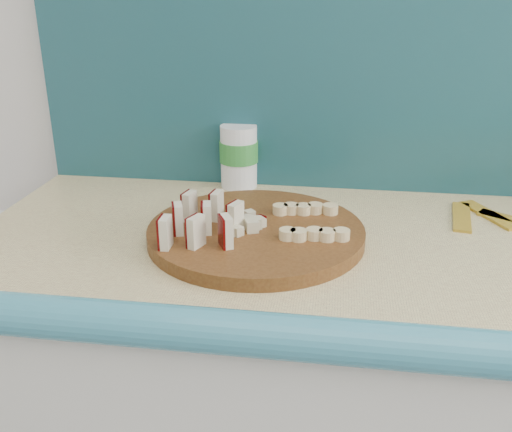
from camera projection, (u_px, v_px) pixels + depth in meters
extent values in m
cylinder|color=#45240E|center=(256.00, 233.00, 0.99)|extent=(0.44, 0.44, 0.02)
cube|color=beige|center=(166.00, 233.00, 0.90)|extent=(0.02, 0.03, 0.05)
cube|color=#490505|center=(161.00, 233.00, 0.90)|extent=(0.01, 0.03, 0.05)
cube|color=beige|center=(179.00, 219.00, 0.95)|extent=(0.02, 0.03, 0.05)
cube|color=#490505|center=(174.00, 219.00, 0.95)|extent=(0.01, 0.03, 0.05)
cube|color=beige|center=(190.00, 206.00, 1.01)|extent=(0.02, 0.03, 0.05)
cube|color=#490505|center=(185.00, 206.00, 1.01)|extent=(0.01, 0.03, 0.05)
cube|color=beige|center=(196.00, 232.00, 0.90)|extent=(0.02, 0.03, 0.05)
cube|color=#490505|center=(191.00, 232.00, 0.90)|extent=(0.01, 0.03, 0.05)
cube|color=beige|center=(207.00, 218.00, 0.96)|extent=(0.02, 0.03, 0.05)
cube|color=#490505|center=(202.00, 218.00, 0.96)|extent=(0.01, 0.03, 0.05)
cube|color=beige|center=(217.00, 206.00, 1.01)|extent=(0.02, 0.03, 0.05)
cube|color=#490505|center=(212.00, 206.00, 1.01)|extent=(0.01, 0.03, 0.05)
cube|color=beige|center=(227.00, 231.00, 0.91)|extent=(0.02, 0.03, 0.05)
cube|color=#490505|center=(221.00, 231.00, 0.91)|extent=(0.01, 0.03, 0.05)
cube|color=beige|center=(236.00, 217.00, 0.96)|extent=(0.02, 0.03, 0.05)
cube|color=#490505|center=(231.00, 218.00, 0.96)|extent=(0.01, 0.03, 0.05)
cube|color=beige|center=(248.00, 222.00, 0.98)|extent=(0.02, 0.02, 0.02)
cube|color=beige|center=(251.00, 220.00, 0.99)|extent=(0.02, 0.02, 0.02)
cube|color=#490505|center=(251.00, 218.00, 1.00)|extent=(0.02, 0.02, 0.02)
cube|color=beige|center=(244.00, 220.00, 0.99)|extent=(0.02, 0.02, 0.02)
cube|color=beige|center=(240.00, 218.00, 1.00)|extent=(0.02, 0.02, 0.02)
cube|color=beige|center=(234.00, 218.00, 1.00)|extent=(0.02, 0.02, 0.02)
cube|color=beige|center=(237.00, 221.00, 0.99)|extent=(0.02, 0.02, 0.02)
cube|color=beige|center=(232.00, 222.00, 0.98)|extent=(0.02, 0.02, 0.02)
cube|color=#490505|center=(229.00, 225.00, 0.97)|extent=(0.02, 0.02, 0.02)
cube|color=beige|center=(238.00, 224.00, 0.97)|extent=(0.02, 0.02, 0.02)
cube|color=beige|center=(241.00, 227.00, 0.96)|extent=(0.02, 0.02, 0.02)
cube|color=beige|center=(244.00, 224.00, 0.98)|extent=(0.02, 0.02, 0.02)
cube|color=beige|center=(249.00, 225.00, 0.97)|extent=(0.02, 0.02, 0.02)
cube|color=beige|center=(255.00, 224.00, 0.97)|extent=(0.02, 0.02, 0.02)
cylinder|color=#DBC186|center=(286.00, 235.00, 0.93)|extent=(0.03, 0.03, 0.02)
cylinder|color=#DBC186|center=(300.00, 235.00, 0.94)|extent=(0.03, 0.03, 0.02)
cylinder|color=#DBC186|center=(314.00, 234.00, 0.94)|extent=(0.03, 0.03, 0.02)
cylinder|color=#DBC186|center=(327.00, 234.00, 0.94)|extent=(0.03, 0.03, 0.02)
cylinder|color=#DBC186|center=(341.00, 234.00, 0.94)|extent=(0.03, 0.03, 0.02)
cylinder|color=#DBC186|center=(280.00, 210.00, 1.04)|extent=(0.03, 0.03, 0.02)
cylinder|color=#DBC186|center=(292.00, 209.00, 1.04)|extent=(0.03, 0.03, 0.02)
cylinder|color=#DBC186|center=(305.00, 209.00, 1.04)|extent=(0.03, 0.03, 0.02)
cylinder|color=#DBC186|center=(317.00, 209.00, 1.04)|extent=(0.03, 0.03, 0.02)
cylinder|color=#DBC186|center=(329.00, 209.00, 1.04)|extent=(0.03, 0.03, 0.02)
cylinder|color=white|center=(239.00, 156.00, 1.23)|extent=(0.08, 0.08, 0.13)
cylinder|color=green|center=(239.00, 151.00, 1.23)|extent=(0.08, 0.08, 0.04)
cube|color=gold|center=(462.00, 217.00, 1.08)|extent=(0.05, 0.15, 0.01)
cube|color=gold|center=(489.00, 215.00, 1.09)|extent=(0.09, 0.14, 0.01)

